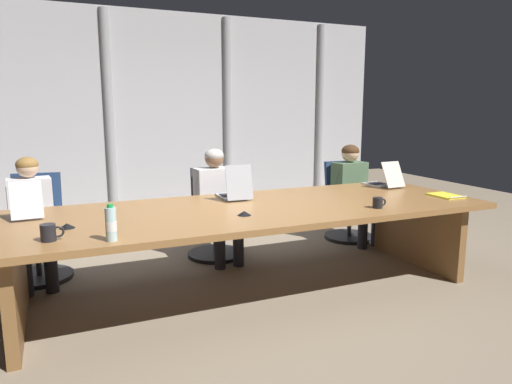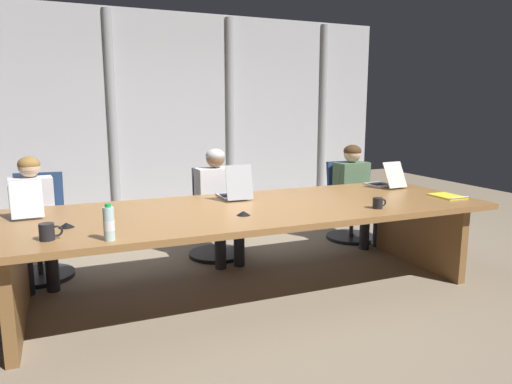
{
  "view_description": "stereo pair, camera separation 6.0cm",
  "coord_description": "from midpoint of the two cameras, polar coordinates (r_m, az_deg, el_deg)",
  "views": [
    {
      "loc": [
        -1.5,
        -3.58,
        1.59
      ],
      "look_at": [
        0.11,
        0.14,
        0.85
      ],
      "focal_mm": 32.78,
      "sensor_mm": 36.0,
      "label": 1
    },
    {
      "loc": [
        -1.45,
        -3.6,
        1.59
      ],
      "look_at": [
        0.11,
        0.14,
        0.85
      ],
      "focal_mm": 32.78,
      "sensor_mm": 36.0,
      "label": 2
    }
  ],
  "objects": [
    {
      "name": "ground_plane",
      "position": [
        4.19,
        -0.21,
        -11.91
      ],
      "size": [
        12.54,
        12.54,
        0.0
      ],
      "primitive_type": "plane",
      "color": "#7F705B"
    },
    {
      "name": "conference_table",
      "position": [
        4.0,
        -0.22,
        -3.82
      ],
      "size": [
        4.15,
        1.42,
        0.75
      ],
      "color": "olive",
      "rests_on": "ground_plane"
    },
    {
      "name": "curtain_backdrop",
      "position": [
        6.59,
        -9.73,
        8.7
      ],
      "size": [
        6.27,
        0.17,
        2.83
      ],
      "color": "#B2B2B7",
      "rests_on": "ground_plane"
    },
    {
      "name": "laptop_left_end",
      "position": [
        4.09,
        -25.72,
        -1.75
      ],
      "size": [
        0.25,
        0.47,
        0.29
      ],
      "rotation": [
        0.0,
        0.0,
        1.63
      ],
      "color": "#BCBCC1",
      "rests_on": "conference_table"
    },
    {
      "name": "laptop_left_mid",
      "position": [
        4.33,
        -2.21,
        0.01
      ],
      "size": [
        0.26,
        0.42,
        0.33
      ],
      "rotation": [
        0.0,
        0.0,
        1.53
      ],
      "color": "#A8ADB7",
      "rests_on": "conference_table"
    },
    {
      "name": "laptop_center",
      "position": [
        5.18,
        15.78,
        1.24
      ],
      "size": [
        0.26,
        0.44,
        0.27
      ],
      "rotation": [
        0.0,
        0.0,
        1.64
      ],
      "color": "beige",
      "rests_on": "conference_table"
    },
    {
      "name": "office_chair_left_end",
      "position": [
        4.85,
        -24.62,
        -5.21
      ],
      "size": [
        0.6,
        0.6,
        0.97
      ],
      "rotation": [
        0.0,
        0.0,
        -1.7
      ],
      "color": "navy",
      "rests_on": "ground_plane"
    },
    {
      "name": "office_chair_left_mid",
      "position": [
        5.07,
        -4.62,
        -3.74
      ],
      "size": [
        0.6,
        0.6,
        0.94
      ],
      "rotation": [
        0.0,
        0.0,
        -1.7
      ],
      "color": "#2D2D38",
      "rests_on": "ground_plane"
    },
    {
      "name": "office_chair_center",
      "position": [
        5.82,
        11.65,
        -2.11
      ],
      "size": [
        0.6,
        0.6,
        0.93
      ],
      "rotation": [
        0.0,
        0.0,
        -1.59
      ],
      "color": "navy",
      "rests_on": "ground_plane"
    },
    {
      "name": "person_left_end",
      "position": [
        4.63,
        -25.19,
        -2.3
      ],
      "size": [
        0.41,
        0.57,
        1.15
      ],
      "rotation": [
        0.0,
        0.0,
        -1.48
      ],
      "color": "silver",
      "rests_on": "ground_plane"
    },
    {
      "name": "person_left_mid",
      "position": [
        4.86,
        -4.21,
        -0.58
      ],
      "size": [
        0.43,
        0.56,
        1.16
      ],
      "rotation": [
        0.0,
        0.0,
        -1.53
      ],
      "color": "silver",
      "rests_on": "ground_plane"
    },
    {
      "name": "person_center",
      "position": [
        5.62,
        12.4,
        0.65
      ],
      "size": [
        0.44,
        0.57,
        1.15
      ],
      "rotation": [
        0.0,
        0.0,
        -1.48
      ],
      "color": "#4C6B4C",
      "rests_on": "ground_plane"
    },
    {
      "name": "water_bottle_primary",
      "position": [
        3.11,
        -16.98,
        -3.72
      ],
      "size": [
        0.07,
        0.07,
        0.24
      ],
      "color": "silver",
      "rests_on": "conference_table"
    },
    {
      "name": "coffee_mug_near",
      "position": [
        3.26,
        -23.61,
        -4.47
      ],
      "size": [
        0.14,
        0.09,
        0.11
      ],
      "color": "black",
      "rests_on": "conference_table"
    },
    {
      "name": "coffee_mug_far",
      "position": [
        4.05,
        15.08,
        -1.32
      ],
      "size": [
        0.13,
        0.08,
        0.09
      ],
      "color": "black",
      "rests_on": "conference_table"
    },
    {
      "name": "conference_mic_left_side",
      "position": [
        3.67,
        -1.08,
        -2.59
      ],
      "size": [
        0.11,
        0.11,
        0.03
      ],
      "primitive_type": "cone",
      "color": "black",
      "rests_on": "conference_table"
    },
    {
      "name": "conference_mic_middle",
      "position": [
        3.56,
        -21.7,
        -3.77
      ],
      "size": [
        0.11,
        0.11,
        0.03
      ],
      "primitive_type": "cone",
      "color": "black",
      "rests_on": "conference_table"
    },
    {
      "name": "spiral_notepad",
      "position": [
        4.78,
        22.66,
        -0.47
      ],
      "size": [
        0.22,
        0.31,
        0.03
      ],
      "rotation": [
        0.0,
        0.0,
        0.0
      ],
      "color": "yellow",
      "rests_on": "conference_table"
    }
  ]
}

